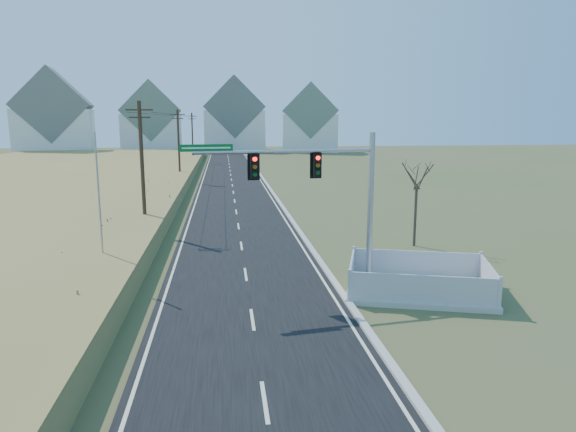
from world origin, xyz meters
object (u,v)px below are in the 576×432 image
object	(u,v)px
open_sign	(427,288)
flagpole	(101,221)
fence_enclosure	(418,287)
traffic_signal_mast	(333,193)
bare_tree	(417,174)

from	to	relation	value
open_sign	flagpole	size ratio (longest dim) A/B	0.08
fence_enclosure	flagpole	distance (m)	15.45
traffic_signal_mast	flagpole	xyz separation A→B (m)	(-10.99, 2.57, -1.54)
open_sign	flagpole	xyz separation A→B (m)	(-15.00, 4.32, 2.57)
open_sign	bare_tree	bearing A→B (deg)	74.37
fence_enclosure	flagpole	world-z (taller)	flagpole
traffic_signal_mast	fence_enclosure	world-z (taller)	traffic_signal_mast
open_sign	bare_tree	world-z (taller)	bare_tree
traffic_signal_mast	flagpole	world-z (taller)	flagpole
fence_enclosure	open_sign	xyz separation A→B (m)	(0.33, -0.20, 0.02)
open_sign	traffic_signal_mast	bearing A→B (deg)	157.97
traffic_signal_mast	open_sign	size ratio (longest dim) A/B	15.62
fence_enclosure	flagpole	xyz separation A→B (m)	(-14.67, 4.12, 2.59)
open_sign	fence_enclosure	bearing A→B (deg)	150.07
fence_enclosure	open_sign	distance (m)	0.39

